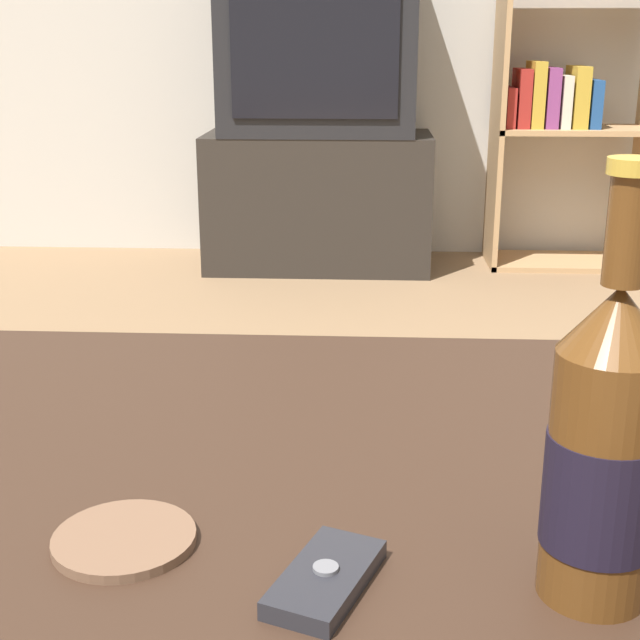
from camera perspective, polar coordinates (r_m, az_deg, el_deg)
name	(u,v)px	position (r m, az deg, el deg)	size (l,w,h in m)	color
coffee_table	(217,560)	(0.79, -6.60, -15.01)	(1.39, 0.86, 0.49)	#332116
tv_stand	(318,201)	(3.45, -0.12, 7.63)	(0.85, 0.42, 0.51)	#28231E
television	(318,40)	(3.40, -0.13, 17.47)	(0.71, 0.44, 0.67)	black
bookshelf	(565,119)	(3.56, 15.39, 12.31)	(0.59, 0.30, 1.04)	tan
beer_bottle	(604,452)	(0.62, 17.72, -8.03)	(0.08, 0.08, 0.30)	#563314
cell_phone	(326,578)	(0.65, 0.37, -16.20)	(0.09, 0.12, 0.02)	#232328
coaster	(124,539)	(0.71, -12.42, -13.54)	(0.11, 0.11, 0.01)	brown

